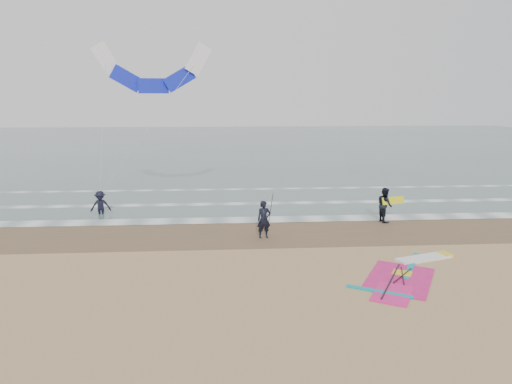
{
  "coord_description": "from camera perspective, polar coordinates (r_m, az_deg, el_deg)",
  "views": [
    {
      "loc": [
        -2.66,
        -15.17,
        6.4
      ],
      "look_at": [
        -1.3,
        5.0,
        2.2
      ],
      "focal_mm": 32.0,
      "sensor_mm": 36.0,
      "label": 1
    }
  ],
  "objects": [
    {
      "name": "wet_sand_band",
      "position": [
        22.28,
        3.19,
        -4.97
      ],
      "size": [
        120.0,
        5.0,
        0.01
      ],
      "primitive_type": "cube",
      "color": "brown",
      "rests_on": "ground"
    },
    {
      "name": "carried_kiteboard",
      "position": [
        24.73,
        16.78,
        -1.03
      ],
      "size": [
        1.3,
        0.51,
        0.39
      ],
      "color": "yellow",
      "rests_on": "ground"
    },
    {
      "name": "person_wading",
      "position": [
        26.65,
        -18.9,
        -0.94
      ],
      "size": [
        1.21,
        0.86,
        1.69
      ],
      "primitive_type": "imported",
      "rotation": [
        0.0,
        0.0,
        0.23
      ],
      "color": "black",
      "rests_on": "ground"
    },
    {
      "name": "foam_waterline",
      "position": [
        26.53,
        2.02,
        -2.17
      ],
      "size": [
        120.0,
        9.15,
        0.02
      ],
      "color": "white",
      "rests_on": "ground"
    },
    {
      "name": "surf_kite",
      "position": [
        27.67,
        -12.79,
        14.36
      ],
      "size": [
        6.82,
        2.46,
        8.41
      ],
      "color": "white",
      "rests_on": "ground"
    },
    {
      "name": "person_standing",
      "position": [
        21.06,
        1.0,
        -3.46
      ],
      "size": [
        0.7,
        0.52,
        1.76
      ],
      "primitive_type": "imported",
      "rotation": [
        0.0,
        0.0,
        0.16
      ],
      "color": "black",
      "rests_on": "ground"
    },
    {
      "name": "held_pole",
      "position": [
        20.99,
        1.82,
        -2.36
      ],
      "size": [
        0.17,
        0.86,
        1.82
      ],
      "color": "black",
      "rests_on": "ground"
    },
    {
      "name": "sea_water",
      "position": [
        63.55,
        -1.44,
        5.96
      ],
      "size": [
        120.0,
        80.0,
        0.02
      ],
      "primitive_type": "cube",
      "color": "#47605E",
      "rests_on": "ground"
    },
    {
      "name": "ground",
      "position": [
        16.68,
        5.74,
        -10.89
      ],
      "size": [
        120.0,
        120.0,
        0.0
      ],
      "primitive_type": "plane",
      "color": "tan",
      "rests_on": "ground"
    },
    {
      "name": "person_walking",
      "position": [
        24.74,
        15.8,
        -1.54
      ],
      "size": [
        0.78,
        0.96,
        1.82
      ],
      "primitive_type": "imported",
      "rotation": [
        0.0,
        0.0,
        1.68
      ],
      "color": "black",
      "rests_on": "ground"
    },
    {
      "name": "windsurf_rig",
      "position": [
        18.04,
        18.46,
        -9.57
      ],
      "size": [
        5.18,
        4.9,
        0.12
      ],
      "color": "white",
      "rests_on": "ground"
    }
  ]
}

